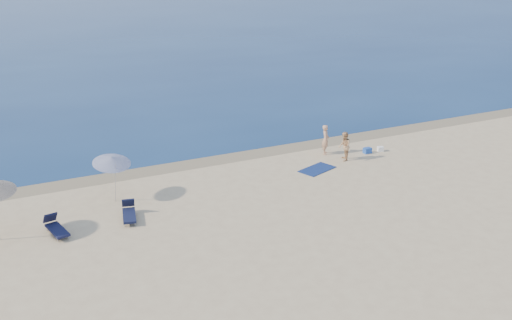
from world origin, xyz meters
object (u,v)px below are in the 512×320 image
at_px(blue_cooler, 367,150).
at_px(umbrella_near, 112,160).
at_px(person_right, 344,146).
at_px(person_left, 326,140).

bearing_deg(blue_cooler, umbrella_near, 178.37).
distance_m(person_right, blue_cooler, 1.94).
bearing_deg(umbrella_near, blue_cooler, -8.13).
bearing_deg(person_left, blue_cooler, -79.25).
distance_m(person_left, blue_cooler, 2.45).
bearing_deg(blue_cooler, person_right, -170.04).
xyz_separation_m(person_left, person_right, (0.38, -1.30, -0.04)).
xyz_separation_m(person_left, umbrella_near, (-11.97, -1.09, 1.08)).
bearing_deg(umbrella_near, person_left, -3.68).
height_order(blue_cooler, umbrella_near, umbrella_near).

